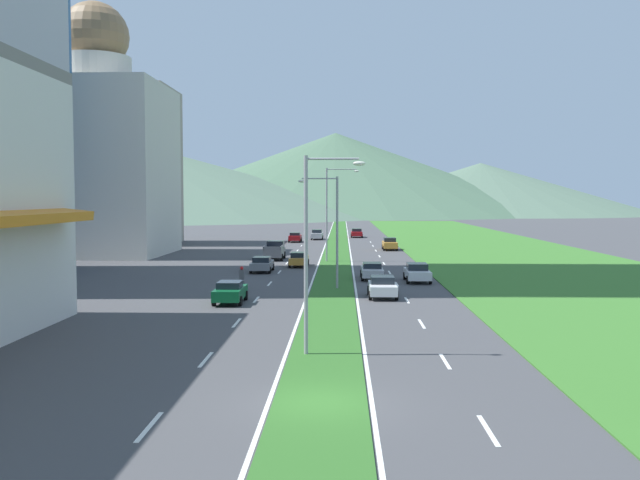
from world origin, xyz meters
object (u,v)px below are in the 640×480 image
at_px(car_0, 417,272).
at_px(car_5, 317,234).
at_px(street_lamp_near, 313,241).
at_px(street_lamp_mid, 332,224).
at_px(car_1, 357,233).
at_px(car_7, 295,237).
at_px(car_9, 299,259).
at_px(car_2, 390,244).
at_px(pickup_truck_0, 275,251).
at_px(car_6, 230,292).
at_px(motorcycle_rider, 242,280).
at_px(car_4, 372,271).
at_px(street_lamp_far, 330,208).
at_px(car_8, 262,264).
at_px(car_3, 382,287).

xyz_separation_m(car_0, car_5, (-10.32, 56.99, 0.06)).
bearing_deg(street_lamp_near, street_lamp_mid, 88.59).
height_order(car_1, car_7, car_1).
distance_m(car_0, car_5, 57.92).
relative_size(street_lamp_mid, car_9, 1.91).
relative_size(car_2, pickup_truck_0, 0.86).
bearing_deg(street_lamp_mid, car_6, -132.17).
bearing_deg(car_7, motorcycle_rider, 179.82).
bearing_deg(car_7, car_6, 179.96).
relative_size(street_lamp_near, car_4, 1.86).
distance_m(street_lamp_near, street_lamp_mid, 22.25).
relative_size(car_0, car_6, 1.10).
bearing_deg(car_6, car_5, -2.65).
bearing_deg(street_lamp_mid, car_0, 34.38).
xyz_separation_m(street_lamp_far, car_0, (7.47, -17.53, -5.05)).
xyz_separation_m(car_2, car_9, (-10.60, -22.24, -0.08)).
distance_m(car_1, car_5, 9.19).
xyz_separation_m(pickup_truck_0, motorcycle_rider, (0.07, -25.90, -0.24)).
relative_size(car_1, motorcycle_rider, 2.31).
bearing_deg(car_6, car_2, -16.30).
xyz_separation_m(car_8, pickup_truck_0, (-0.09, 13.01, 0.25)).
height_order(car_3, pickup_truck_0, pickup_truck_0).
distance_m(car_4, car_5, 55.59).
height_order(car_3, motorcycle_rider, motorcycle_rider).
xyz_separation_m(street_lamp_near, car_2, (7.53, 61.45, -4.22)).
distance_m(car_1, car_6, 76.02).
bearing_deg(car_1, car_7, -36.64).
relative_size(street_lamp_far, car_1, 2.18).
xyz_separation_m(car_0, car_4, (-3.63, 1.80, -0.05)).
xyz_separation_m(street_lamp_far, car_6, (-6.06, -29.55, -5.06)).
distance_m(car_2, car_6, 48.45).
xyz_separation_m(car_0, car_6, (-13.52, -12.03, -0.02)).
relative_size(car_1, car_3, 1.10).
bearing_deg(car_0, car_8, -117.64).
distance_m(street_lamp_near, car_9, 39.56).
height_order(car_0, car_7, car_0).
distance_m(car_9, pickup_truck_0, 8.54).
relative_size(street_lamp_mid, pickup_truck_0, 1.57).
bearing_deg(car_9, car_3, -161.51).
relative_size(street_lamp_far, car_7, 2.29).
distance_m(car_6, car_9, 24.45).
height_order(car_1, car_2, car_2).
relative_size(car_2, motorcycle_rider, 2.31).
distance_m(car_1, car_2, 29.12).
relative_size(street_lamp_far, car_2, 2.18).
xyz_separation_m(car_6, pickup_truck_0, (-0.20, 32.18, 0.23)).
bearing_deg(pickup_truck_0, car_5, -5.28).
relative_size(street_lamp_far, motorcycle_rider, 5.04).
height_order(car_3, car_7, car_7).
relative_size(street_lamp_near, car_1, 1.89).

